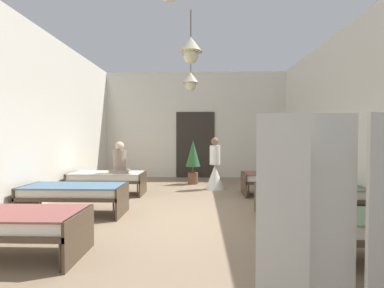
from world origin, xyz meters
The scene contains 12 objects.
ground_plane centered at (0.00, 0.00, -0.05)m, with size 7.16×10.63×0.10m, color #8C755B.
room_shell centered at (0.00, 1.34, 1.94)m, with size 6.96×10.23×3.87m.
bed_left_row_0 centered at (-2.23, -1.90, 0.44)m, with size 1.90×0.84×0.57m.
bed_right_row_0 centered at (2.23, -1.90, 0.44)m, with size 1.90×0.84×0.57m.
bed_left_row_1 centered at (-2.23, 0.00, 0.44)m, with size 1.90×0.84×0.57m.
bed_right_row_1 centered at (2.23, 0.00, 0.44)m, with size 1.90×0.84×0.57m.
bed_left_row_2 centered at (-2.23, 1.90, 0.44)m, with size 1.90×0.84×0.57m.
bed_right_row_2 centered at (2.23, 1.90, 0.44)m, with size 1.90×0.84×0.57m.
nurse_near_aisle centered at (0.60, 2.73, 0.53)m, with size 0.52×0.52×1.49m.
patient_seated_primary centered at (-1.88, 1.83, 0.87)m, with size 0.44×0.44×0.80m.
potted_plant centered at (-0.05, 3.57, 0.83)m, with size 0.46×0.46×1.39m.
privacy_screen centered at (1.28, -2.96, 0.85)m, with size 1.25×0.17×1.70m.
Camera 1 is at (0.19, -5.28, 1.51)m, focal length 26.20 mm.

